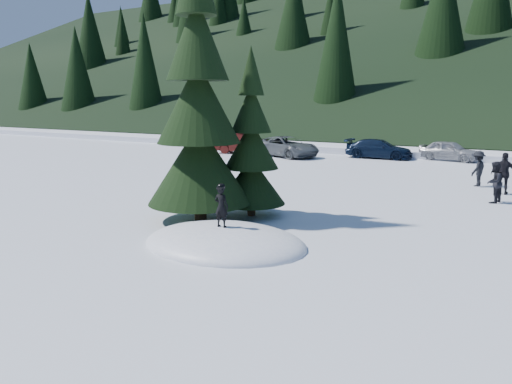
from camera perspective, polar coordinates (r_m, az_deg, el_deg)
The scene contains 14 objects.
ground at distance 13.09m, azimuth -3.58°, elevation -6.02°, with size 200.00×200.00×0.00m, color white.
snow_mound at distance 13.09m, azimuth -3.58°, elevation -6.02°, with size 4.48×3.52×0.96m, color white.
forest_hillside at distance 65.24m, azimuth 26.22°, elevation 17.20°, with size 200.00×60.00×25.00m, color black, non-canonical shape.
spruce_tall at distance 15.31m, azimuth -6.60°, elevation 8.94°, with size 3.20×3.20×8.60m.
spruce_short at distance 15.96m, azimuth -0.55°, elevation 4.69°, with size 2.20×2.20×5.37m.
child_skier at distance 12.83m, azimuth -3.98°, elevation -1.68°, with size 0.39×0.26×1.07m, color black.
adult_0 at distance 20.11m, azimuth 25.56°, elevation 1.01°, with size 0.74×0.58×1.52m, color black.
adult_1 at distance 22.09m, azimuth 26.51°, elevation 1.89°, with size 0.98×0.41×1.67m, color black.
adult_2 at distance 23.74m, azimuth 24.03°, elevation 2.46°, with size 1.00×0.57×1.55m, color black.
car_0 at distance 41.09m, azimuth -6.78°, elevation 6.17°, with size 1.58×3.93×1.34m, color black.
car_1 at distance 35.12m, azimuth -1.24°, elevation 5.58°, with size 1.51×4.32×1.42m, color #380D0A.
car_2 at distance 33.17m, azimuth 3.50°, elevation 5.20°, with size 2.22×4.81×1.34m, color #575C60.
car_3 at distance 33.13m, azimuth 13.85°, elevation 4.82°, with size 1.72×4.23×1.23m, color black.
car_4 at distance 33.19m, azimuth 21.24°, elevation 4.43°, with size 1.47×3.65×1.24m, color gray.
Camera 1 is at (7.26, -10.23, 3.71)m, focal length 35.00 mm.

